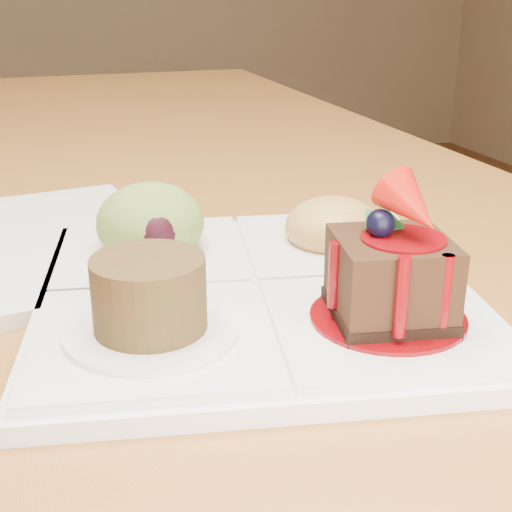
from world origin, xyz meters
name	(u,v)px	position (x,y,z in m)	size (l,w,h in m)	color
dining_table	(57,229)	(0.00, 0.00, 0.68)	(1.00, 1.80, 0.75)	#9F6B29
sampler_plate	(252,271)	(0.11, -0.40, 0.77)	(0.34, 0.34, 0.11)	white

